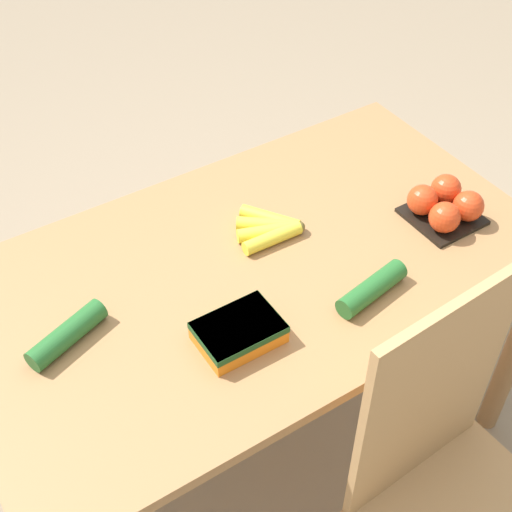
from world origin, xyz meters
name	(u,v)px	position (x,y,z in m)	size (l,w,h in m)	color
ground_plane	(256,436)	(0.00, 0.00, 0.00)	(12.00, 12.00, 0.00)	gray
dining_table	(256,295)	(0.00, 0.00, 0.64)	(1.39, 0.80, 0.74)	#9E7044
chair	(453,493)	(-0.10, 0.61, 0.51)	(0.44, 0.42, 1.01)	tan
banana_bunch	(271,228)	(-0.09, -0.07, 0.75)	(0.17, 0.15, 0.03)	brown
tomato_pack	(445,205)	(-0.49, 0.11, 0.78)	(0.17, 0.17, 0.09)	black
carrot_bag	(239,331)	(0.15, 0.17, 0.77)	(0.17, 0.13, 0.05)	orange
cucumber_near	(67,334)	(0.46, -0.02, 0.76)	(0.19, 0.11, 0.05)	#236028
cucumber_far	(372,289)	(-0.16, 0.22, 0.76)	(0.19, 0.08, 0.05)	#236028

